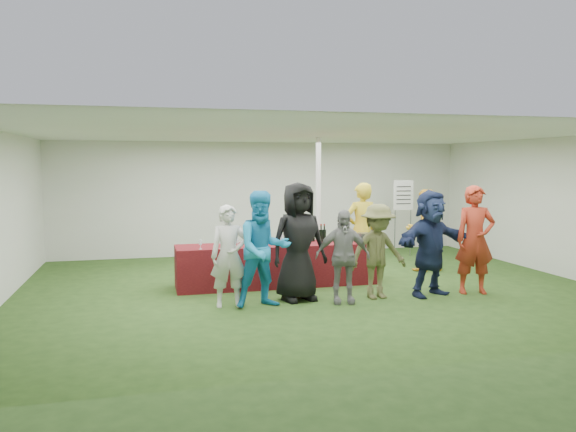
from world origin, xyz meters
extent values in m
plane|color=#284719|center=(0.00, 0.00, 0.00)|extent=(60.00, 60.00, 0.00)
plane|color=white|center=(0.00, 4.00, 1.35)|extent=(10.00, 0.00, 10.00)
plane|color=white|center=(0.00, -4.00, 1.35)|extent=(10.00, 0.00, 10.00)
plane|color=white|center=(5.00, 0.00, 1.35)|extent=(0.00, 8.00, 8.00)
plane|color=white|center=(0.00, 0.00, 2.70)|extent=(10.00, 10.00, 0.00)
cylinder|color=silver|center=(0.50, 1.20, 1.35)|extent=(0.10, 0.10, 2.70)
cube|color=maroon|center=(-0.52, 0.38, 0.38)|extent=(3.60, 0.80, 0.75)
cylinder|color=black|center=(-0.26, 0.48, 0.86)|extent=(0.07, 0.07, 0.22)
cylinder|color=black|center=(-0.26, 0.48, 1.01)|extent=(0.03, 0.03, 0.08)
cylinder|color=maroon|center=(-0.26, 0.48, 1.06)|extent=(0.03, 0.03, 0.02)
cylinder|color=black|center=(-0.06, 0.53, 0.86)|extent=(0.07, 0.07, 0.22)
cylinder|color=black|center=(-0.06, 0.53, 1.01)|extent=(0.03, 0.03, 0.08)
cylinder|color=maroon|center=(-0.06, 0.53, 1.06)|extent=(0.03, 0.03, 0.02)
cylinder|color=black|center=(0.06, 0.51, 0.86)|extent=(0.07, 0.07, 0.22)
cylinder|color=black|center=(0.06, 0.51, 1.01)|extent=(0.03, 0.03, 0.08)
cylinder|color=maroon|center=(0.06, 0.51, 1.06)|extent=(0.03, 0.03, 0.02)
cylinder|color=black|center=(0.20, 0.55, 0.86)|extent=(0.07, 0.07, 0.22)
cylinder|color=black|center=(0.20, 0.55, 1.01)|extent=(0.03, 0.03, 0.08)
cylinder|color=maroon|center=(0.20, 0.55, 1.06)|extent=(0.03, 0.03, 0.02)
cylinder|color=black|center=(0.34, 0.50, 0.86)|extent=(0.07, 0.07, 0.22)
cylinder|color=black|center=(0.34, 0.50, 1.01)|extent=(0.03, 0.03, 0.08)
cylinder|color=maroon|center=(0.34, 0.50, 1.06)|extent=(0.03, 0.03, 0.02)
cylinder|color=black|center=(0.40, 0.51, 0.86)|extent=(0.07, 0.07, 0.22)
cylinder|color=black|center=(0.40, 0.51, 1.01)|extent=(0.03, 0.03, 0.08)
cylinder|color=maroon|center=(0.40, 0.51, 1.06)|extent=(0.03, 0.03, 0.02)
cylinder|color=silver|center=(-1.92, 0.11, 0.75)|extent=(0.06, 0.06, 0.00)
cylinder|color=silver|center=(-1.92, 0.11, 0.79)|extent=(0.01, 0.01, 0.07)
cylinder|color=silver|center=(-1.92, 0.11, 0.87)|extent=(0.06, 0.06, 0.08)
cylinder|color=#4F080A|center=(-1.92, 0.11, 0.84)|extent=(0.05, 0.05, 0.02)
cylinder|color=silver|center=(-1.57, 0.07, 0.75)|extent=(0.06, 0.06, 0.00)
cylinder|color=silver|center=(-1.57, 0.07, 0.79)|extent=(0.01, 0.01, 0.07)
cylinder|color=silver|center=(-1.57, 0.07, 0.87)|extent=(0.06, 0.06, 0.08)
cylinder|color=#4F080A|center=(-1.57, 0.07, 0.84)|extent=(0.05, 0.05, 0.02)
cylinder|color=silver|center=(-1.29, 0.10, 0.75)|extent=(0.06, 0.06, 0.00)
cylinder|color=silver|center=(-1.29, 0.10, 0.79)|extent=(0.01, 0.01, 0.07)
cylinder|color=silver|center=(-1.29, 0.10, 0.87)|extent=(0.06, 0.06, 0.08)
cylinder|color=#4F080A|center=(-1.29, 0.10, 0.84)|extent=(0.05, 0.05, 0.02)
cylinder|color=silver|center=(-0.87, 0.11, 0.75)|extent=(0.06, 0.06, 0.00)
cylinder|color=silver|center=(-0.87, 0.11, 0.79)|extent=(0.01, 0.01, 0.07)
cylinder|color=silver|center=(-0.87, 0.11, 0.87)|extent=(0.06, 0.06, 0.08)
cylinder|color=silver|center=(-0.44, 0.46, 0.85)|extent=(0.07, 0.07, 0.20)
cylinder|color=silver|center=(-0.44, 0.46, 0.96)|extent=(0.03, 0.03, 0.03)
cube|color=white|center=(1.02, 0.43, 0.77)|extent=(0.25, 0.18, 0.03)
cylinder|color=slate|center=(1.04, 0.16, 0.84)|extent=(0.22, 0.22, 0.18)
cylinder|color=slate|center=(2.88, 2.75, 0.55)|extent=(0.02, 0.02, 1.10)
cylinder|color=slate|center=(3.28, 2.75, 0.55)|extent=(0.02, 0.02, 1.10)
cube|color=white|center=(3.08, 2.75, 1.45)|extent=(0.50, 0.02, 0.70)
cube|color=black|center=(3.08, 2.74, 1.65)|extent=(0.36, 0.01, 0.02)
cube|color=black|center=(3.08, 2.74, 1.55)|extent=(0.36, 0.01, 0.02)
cube|color=black|center=(3.08, 2.74, 1.45)|extent=(0.36, 0.01, 0.02)
cube|color=black|center=(3.08, 2.74, 1.35)|extent=(0.36, 0.01, 0.02)
cube|color=black|center=(3.08, 2.74, 1.25)|extent=(0.36, 0.01, 0.02)
imported|color=gold|center=(1.23, 0.75, 0.91)|extent=(0.71, 0.50, 1.82)
imported|color=gold|center=(2.70, 1.00, 0.83)|extent=(0.88, 0.72, 1.67)
imported|color=beige|center=(-1.58, -0.92, 0.78)|extent=(0.58, 0.39, 1.56)
imported|color=#1985BE|center=(-1.08, -1.07, 0.89)|extent=(0.94, 0.77, 1.78)
imported|color=black|center=(-0.45, -0.78, 0.95)|extent=(1.02, 0.77, 1.89)
imported|color=slate|center=(0.18, -1.13, 0.74)|extent=(0.91, 0.50, 1.48)
imported|color=brown|center=(0.83, -0.99, 0.77)|extent=(1.06, 0.69, 1.54)
imported|color=#172243|center=(1.75, -1.03, 0.88)|extent=(1.72, 1.00, 1.76)
imported|color=#A02C19|center=(2.55, -1.06, 0.91)|extent=(0.74, 0.56, 1.82)
camera|label=1|loc=(-2.79, -9.33, 2.18)|focal=35.00mm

